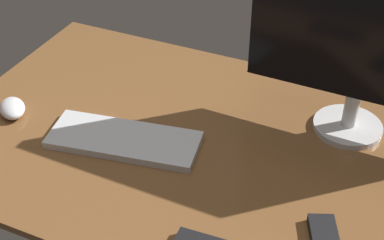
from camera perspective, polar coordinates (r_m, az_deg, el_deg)
desk at (r=140.80cm, az=2.35°, el=-3.07°), size 140.00×84.00×2.00cm
monitor at (r=136.95cm, az=17.27°, el=7.95°), size 55.59×17.71×47.95cm
keyboard at (r=141.68cm, az=-6.91°, el=-2.02°), size 39.61×20.34×1.96cm
computer_mouse at (r=157.41cm, az=-17.78°, el=1.15°), size 11.62×11.47×3.65cm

